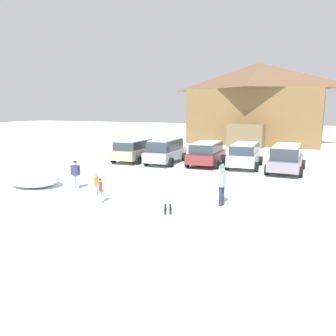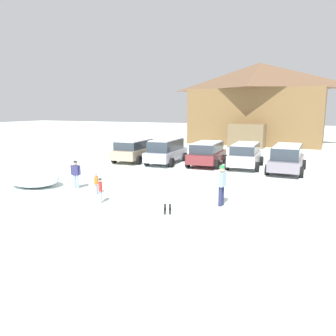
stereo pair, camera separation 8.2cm
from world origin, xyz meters
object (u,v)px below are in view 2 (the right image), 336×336
skier_adult_in_blue_parka (222,183)px  pair_of_skis (167,209)px  skier_teen_in_navy_coat (76,173)px  parked_white_suv (245,155)px  skier_child_in_red_jacket (100,189)px  parked_beige_suv (135,150)px  skier_child_in_orange_jacket (96,183)px  parked_silver_wagon (166,150)px  parked_maroon_van (207,153)px  ski_lodge (258,103)px  parked_grey_wagon (287,158)px  plowed_snow_pile (34,179)px

skier_adult_in_blue_parka → pair_of_skis: bearing=-143.2°
skier_teen_in_navy_coat → pair_of_skis: skier_teen_in_navy_coat is taller
parked_white_suv → skier_child_in_red_jacket: 11.68m
parked_beige_suv → skier_child_in_orange_jacket: size_ratio=4.58×
skier_adult_in_blue_parka → skier_teen_in_navy_coat: (-7.36, -0.11, -0.15)m
parked_silver_wagon → skier_child_in_red_jacket: parked_silver_wagon is taller
parked_beige_suv → parked_maroon_van: bearing=3.7°
parked_maroon_van → skier_child_in_red_jacket: parked_maroon_van is taller
parked_silver_wagon → ski_lodge: bearing=78.9°
skier_child_in_orange_jacket → skier_child_in_red_jacket: size_ratio=0.94×
ski_lodge → parked_silver_wagon: bearing=-101.1°
parked_beige_suv → skier_child_in_red_jacket: size_ratio=4.33×
ski_lodge → parked_maroon_van: (-0.50, -17.32, -3.71)m
skier_child_in_orange_jacket → skier_adult_in_blue_parka: bearing=5.9°
parked_silver_wagon → parked_grey_wagon: 8.29m
parked_maroon_van → skier_teen_in_navy_coat: parked_maroon_van is taller
skier_adult_in_blue_parka → plowed_snow_pile: skier_adult_in_blue_parka is taller
parked_maroon_van → skier_child_in_orange_jacket: parked_maroon_van is taller
pair_of_skis → plowed_snow_pile: 7.86m
skier_adult_in_blue_parka → skier_teen_in_navy_coat: bearing=-179.1°
ski_lodge → pair_of_skis: size_ratio=10.79×
parked_beige_suv → parked_white_suv: (8.23, 0.60, 0.01)m
skier_teen_in_navy_coat → pair_of_skis: 5.74m
parked_beige_suv → parked_maroon_van: (5.62, 0.37, 0.01)m
parked_white_suv → skier_child_in_orange_jacket: size_ratio=4.40×
skier_adult_in_blue_parka → skier_child_in_red_jacket: skier_adult_in_blue_parka is taller
skier_child_in_orange_jacket → pair_of_skis: (3.97, -0.75, -0.54)m
parked_grey_wagon → plowed_snow_pile: 14.83m
parked_white_suv → parked_grey_wagon: bearing=-11.2°
parked_maroon_van → plowed_snow_pile: parked_maroon_van is taller
parked_maroon_van → skier_teen_in_navy_coat: size_ratio=2.99×
skier_child_in_red_jacket → skier_teen_in_navy_coat: size_ratio=0.74×
ski_lodge → skier_child_in_red_jacket: ski_lodge is taller
skier_child_in_red_jacket → pair_of_skis: skier_child_in_red_jacket is taller
skier_child_in_orange_jacket → pair_of_skis: size_ratio=0.71×
parked_maroon_van → skier_teen_in_navy_coat: (-3.85, -9.22, -0.10)m
parked_grey_wagon → pair_of_skis: size_ratio=3.44×
skier_teen_in_navy_coat → ski_lodge: bearing=80.7°
ski_lodge → skier_adult_in_blue_parka: (3.01, -26.43, -3.66)m
skier_adult_in_blue_parka → pair_of_skis: skier_adult_in_blue_parka is taller
parked_maroon_van → parked_white_suv: size_ratio=0.97×
pair_of_skis → skier_adult_in_blue_parka: bearing=36.8°
plowed_snow_pile → parked_white_suv: bearing=48.8°
parked_beige_suv → skier_teen_in_navy_coat: parked_beige_suv is taller
parked_grey_wagon → skier_child_in_red_jacket: parked_grey_wagon is taller
ski_lodge → plowed_snow_pile: ski_lodge is taller
parked_beige_suv → parked_grey_wagon: 10.93m
parked_beige_suv → skier_child_in_orange_jacket: (3.36, -9.34, -0.33)m
parked_grey_wagon → skier_child_in_red_jacket: bearing=-122.0°
parked_silver_wagon → skier_teen_in_navy_coat: (-0.87, -8.88, -0.15)m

